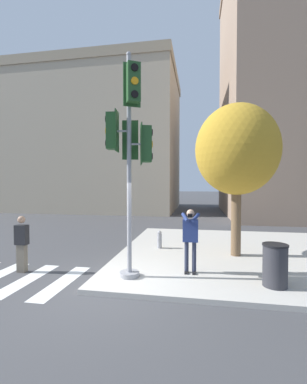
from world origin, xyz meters
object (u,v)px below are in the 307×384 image
object	(u,v)px
fire_hydrant	(159,239)
person_photographer	(190,235)
street_tree	(237,150)
traffic_signal_pole	(130,143)
trash_bin	(275,265)
pedestrian_distant	(22,242)

from	to	relation	value
fire_hydrant	person_photographer	bearing A→B (deg)	-64.01
street_tree	fire_hydrant	world-z (taller)	street_tree
person_photographer	fire_hydrant	world-z (taller)	person_photographer
fire_hydrant	traffic_signal_pole	bearing A→B (deg)	-95.81
trash_bin	fire_hydrant	bearing A→B (deg)	136.10
person_photographer	street_tree	bearing A→B (deg)	53.57
traffic_signal_pole	fire_hydrant	size ratio (longest dim) A/B	8.74
traffic_signal_pole	pedestrian_distant	world-z (taller)	traffic_signal_pole
traffic_signal_pole	person_photographer	distance (m)	2.84
fire_hydrant	trash_bin	world-z (taller)	trash_bin
pedestrian_distant	fire_hydrant	world-z (taller)	pedestrian_distant
street_tree	fire_hydrant	xyz separation A→B (m)	(-2.61, 0.51, -3.12)
traffic_signal_pole	street_tree	world-z (taller)	traffic_signal_pole
trash_bin	traffic_signal_pole	bearing A→B (deg)	179.13
traffic_signal_pole	street_tree	size ratio (longest dim) A/B	1.14
trash_bin	person_photographer	bearing A→B (deg)	163.61
street_tree	fire_hydrant	distance (m)	4.10
pedestrian_distant	fire_hydrant	size ratio (longest dim) A/B	2.45
person_photographer	street_tree	distance (m)	3.41
fire_hydrant	trash_bin	xyz separation A→B (m)	(3.13, -3.01, 0.17)
fire_hydrant	trash_bin	bearing A→B (deg)	-43.90
traffic_signal_pole	person_photographer	world-z (taller)	traffic_signal_pole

